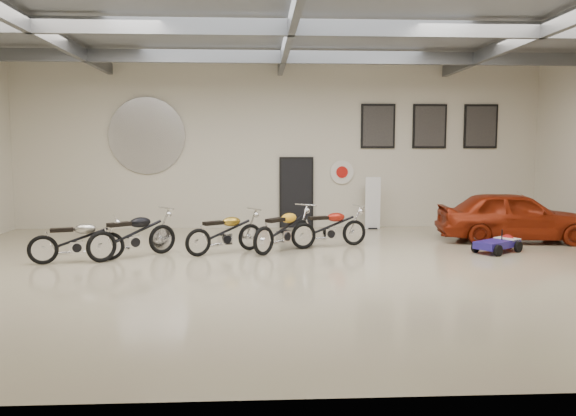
{
  "coord_description": "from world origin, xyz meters",
  "views": [
    {
      "loc": [
        -0.63,
        -11.17,
        2.4
      ],
      "look_at": [
        0.0,
        1.2,
        1.1
      ],
      "focal_mm": 35.0,
      "sensor_mm": 36.0,
      "label": 1
    }
  ],
  "objects": [
    {
      "name": "floor",
      "position": [
        0.0,
        0.0,
        0.0
      ],
      "size": [
        16.0,
        12.0,
        0.01
      ],
      "primitive_type": "cube",
      "color": "tan",
      "rests_on": "ground"
    },
    {
      "name": "ceiling",
      "position": [
        0.0,
        0.0,
        5.0
      ],
      "size": [
        16.0,
        12.0,
        0.01
      ],
      "primitive_type": "cube",
      "color": "slate",
      "rests_on": "back_wall"
    },
    {
      "name": "back_wall",
      "position": [
        0.0,
        6.0,
        2.5
      ],
      "size": [
        16.0,
        0.02,
        5.0
      ],
      "primitive_type": "cube",
      "color": "beige",
      "rests_on": "floor"
    },
    {
      "name": "ceiling_beams",
      "position": [
        0.0,
        0.0,
        4.75
      ],
      "size": [
        15.8,
        11.8,
        0.32
      ],
      "primitive_type": null,
      "color": "#55585C",
      "rests_on": "ceiling"
    },
    {
      "name": "door",
      "position": [
        0.5,
        5.95,
        1.05
      ],
      "size": [
        0.92,
        0.08,
        2.1
      ],
      "primitive_type": "cube",
      "color": "black",
      "rests_on": "back_wall"
    },
    {
      "name": "logo_plaque",
      "position": [
        -4.0,
        5.95,
        2.8
      ],
      "size": [
        2.3,
        0.06,
        1.16
      ],
      "primitive_type": null,
      "color": "silver",
      "rests_on": "back_wall"
    },
    {
      "name": "poster_left",
      "position": [
        3.0,
        5.96,
        3.1
      ],
      "size": [
        1.05,
        0.08,
        1.35
      ],
      "primitive_type": null,
      "color": "black",
      "rests_on": "back_wall"
    },
    {
      "name": "poster_mid",
      "position": [
        4.6,
        5.96,
        3.1
      ],
      "size": [
        1.05,
        0.08,
        1.35
      ],
      "primitive_type": null,
      "color": "black",
      "rests_on": "back_wall"
    },
    {
      "name": "poster_right",
      "position": [
        6.2,
        5.96,
        3.1
      ],
      "size": [
        1.05,
        0.08,
        1.35
      ],
      "primitive_type": null,
      "color": "black",
      "rests_on": "back_wall"
    },
    {
      "name": "oil_sign",
      "position": [
        1.9,
        5.95,
        1.7
      ],
      "size": [
        0.72,
        0.1,
        0.72
      ],
      "primitive_type": null,
      "color": "white",
      "rests_on": "back_wall"
    },
    {
      "name": "banner_stand",
      "position": [
        2.78,
        5.5,
        0.83
      ],
      "size": [
        0.46,
        0.21,
        1.67
      ],
      "primitive_type": null,
      "rotation": [
        0.0,
        0.0,
        -0.06
      ],
      "color": "white",
      "rests_on": "floor"
    },
    {
      "name": "motorcycle_silver",
      "position": [
        -4.52,
        0.81,
        0.5
      ],
      "size": [
        2.0,
        1.12,
        0.99
      ],
      "primitive_type": null,
      "rotation": [
        0.0,
        0.0,
        0.3
      ],
      "color": "silver",
      "rests_on": "floor"
    },
    {
      "name": "motorcycle_black",
      "position": [
        -3.44,
        1.25,
        0.54
      ],
      "size": [
        2.01,
        1.84,
        1.09
      ],
      "primitive_type": null,
      "rotation": [
        0.0,
        0.0,
        0.7
      ],
      "color": "silver",
      "rests_on": "floor"
    },
    {
      "name": "motorcycle_gold",
      "position": [
        -1.44,
        1.71,
        0.51
      ],
      "size": [
        1.97,
        1.56,
        1.02
      ],
      "primitive_type": null,
      "rotation": [
        0.0,
        0.0,
        0.57
      ],
      "color": "silver",
      "rests_on": "floor"
    },
    {
      "name": "motorcycle_yellow",
      "position": [
        -0.06,
        1.92,
        0.54
      ],
      "size": [
        1.86,
        1.97,
        1.07
      ],
      "primitive_type": null,
      "rotation": [
        0.0,
        0.0,
        0.84
      ],
      "color": "silver",
      "rests_on": "floor"
    },
    {
      "name": "motorcycle_red",
      "position": [
        1.08,
        2.39,
        0.51
      ],
      "size": [
        2.06,
        1.22,
        1.03
      ],
      "primitive_type": null,
      "rotation": [
        0.0,
        0.0,
        0.33
      ],
      "color": "silver",
      "rests_on": "floor"
    },
    {
      "name": "go_kart",
      "position": [
        5.01,
        1.55,
        0.27
      ],
      "size": [
        1.59,
        1.37,
        0.53
      ],
      "primitive_type": null,
      "rotation": [
        0.0,
        0.0,
        0.6
      ],
      "color": "navy",
      "rests_on": "floor"
    },
    {
      "name": "vintage_car",
      "position": [
        6.0,
        3.03,
        0.66
      ],
      "size": [
        2.0,
        4.04,
        1.32
      ],
      "primitive_type": "imported",
      "rotation": [
        0.0,
        0.0,
        1.46
      ],
      "color": "maroon",
      "rests_on": "floor"
    }
  ]
}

